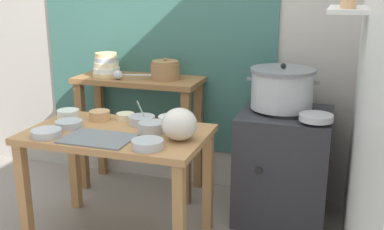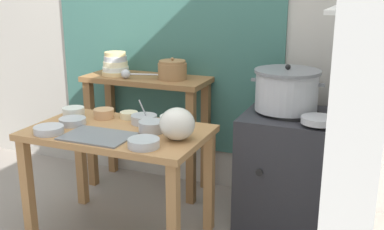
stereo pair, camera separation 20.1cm
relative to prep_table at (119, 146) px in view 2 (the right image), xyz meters
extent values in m
cube|color=#B2ADA3|center=(0.12, 1.01, 0.69)|extent=(4.40, 0.10, 2.60)
cube|color=#38665B|center=(-0.13, 0.95, 0.74)|extent=(1.90, 0.02, 2.10)
cube|color=white|center=(1.42, 0.11, 0.69)|extent=(0.10, 3.20, 2.60)
cube|color=silver|center=(1.27, 0.31, 0.84)|extent=(0.20, 0.56, 0.02)
cylinder|color=tan|center=(1.27, 0.14, 0.90)|extent=(0.08, 0.08, 0.08)
cylinder|color=silver|center=(1.27, 0.30, 0.89)|extent=(0.07, 0.07, 0.07)
cube|color=#B27F4C|center=(0.00, 0.00, 0.09)|extent=(1.10, 0.66, 0.04)
cube|color=#B27F4C|center=(-0.50, -0.28, -0.27)|extent=(0.06, 0.06, 0.68)
cube|color=#B27F4C|center=(0.50, -0.28, -0.27)|extent=(0.06, 0.06, 0.68)
cube|color=#B27F4C|center=(-0.50, 0.28, -0.27)|extent=(0.06, 0.06, 0.68)
cube|color=#B27F4C|center=(0.50, 0.28, -0.27)|extent=(0.06, 0.06, 0.68)
cube|color=olive|center=(-0.19, 0.74, 0.27)|extent=(0.96, 0.40, 0.04)
cube|color=olive|center=(-0.62, 0.59, -0.18)|extent=(0.06, 0.06, 0.86)
cube|color=olive|center=(0.24, 0.59, -0.18)|extent=(0.06, 0.06, 0.86)
cube|color=olive|center=(-0.62, 0.89, -0.18)|extent=(0.06, 0.06, 0.86)
cube|color=olive|center=(0.24, 0.89, -0.18)|extent=(0.06, 0.06, 0.86)
cube|color=#2D2D33|center=(0.95, 0.61, -0.23)|extent=(0.60, 0.60, 0.76)
cylinder|color=black|center=(0.95, 0.61, 0.16)|extent=(0.36, 0.36, 0.02)
cylinder|color=black|center=(0.83, 0.30, -0.16)|extent=(0.04, 0.02, 0.04)
cylinder|color=#B7BABF|center=(0.91, 0.63, 0.30)|extent=(0.41, 0.41, 0.25)
cylinder|color=slate|center=(0.91, 0.63, 0.43)|extent=(0.43, 0.43, 0.02)
sphere|color=black|center=(0.91, 0.63, 0.46)|extent=(0.04, 0.04, 0.04)
cube|color=slate|center=(0.68, 0.63, 0.36)|extent=(0.04, 0.02, 0.02)
cube|color=slate|center=(1.13, 0.63, 0.36)|extent=(0.04, 0.02, 0.02)
cylinder|color=olive|center=(0.03, 0.74, 0.35)|extent=(0.21, 0.21, 0.12)
cylinder|color=olive|center=(0.03, 0.74, 0.42)|extent=(0.20, 0.20, 0.02)
sphere|color=olive|center=(0.03, 0.74, 0.44)|extent=(0.02, 0.02, 0.02)
cylinder|color=#E5C684|center=(-0.44, 0.71, 0.31)|extent=(0.21, 0.21, 0.03)
cylinder|color=silver|center=(-0.44, 0.71, 0.34)|extent=(0.20, 0.20, 0.04)
cylinder|color=beige|center=(-0.44, 0.71, 0.38)|extent=(0.19, 0.19, 0.04)
cylinder|color=#B7BABF|center=(-0.44, 0.71, 0.42)|extent=(0.17, 0.17, 0.04)
cylinder|color=#E5C684|center=(-0.44, 0.71, 0.45)|extent=(0.16, 0.16, 0.03)
sphere|color=#B7BABF|center=(-0.29, 0.62, 0.33)|extent=(0.07, 0.07, 0.07)
cylinder|color=#B7BABF|center=(-0.16, 0.66, 0.33)|extent=(0.21, 0.07, 0.01)
cube|color=slate|center=(-0.03, -0.17, 0.12)|extent=(0.40, 0.28, 0.01)
ellipsoid|color=silver|center=(0.42, -0.04, 0.21)|extent=(0.20, 0.20, 0.19)
cylinder|color=#B7BABF|center=(1.15, 0.40, 0.19)|extent=(0.21, 0.21, 0.04)
cylinder|color=#B7BABF|center=(0.09, 0.18, 0.14)|extent=(0.17, 0.17, 0.05)
cylinder|color=#337238|center=(0.09, 0.18, 0.16)|extent=(0.14, 0.14, 0.01)
cylinder|color=#B7BABF|center=(0.10, 0.16, 0.19)|extent=(0.06, 0.05, 0.16)
cylinder|color=#B7BABF|center=(0.21, 0.04, 0.14)|extent=(0.16, 0.16, 0.07)
cylinder|color=beige|center=(0.21, 0.04, 0.17)|extent=(0.13, 0.13, 0.01)
cylinder|color=#B7BABF|center=(-0.32, -0.02, 0.13)|extent=(0.17, 0.17, 0.04)
cylinder|color=maroon|center=(-0.32, -0.02, 0.15)|extent=(0.15, 0.15, 0.01)
cylinder|color=tan|center=(-0.22, 0.18, 0.14)|extent=(0.14, 0.14, 0.06)
cylinder|color=maroon|center=(-0.22, 0.18, 0.17)|extent=(0.12, 0.12, 0.01)
cylinder|color=#B7BABF|center=(0.30, -0.22, 0.13)|extent=(0.18, 0.18, 0.05)
cylinder|color=brown|center=(0.30, -0.22, 0.15)|extent=(0.15, 0.15, 0.01)
cylinder|color=silver|center=(0.27, 0.22, 0.14)|extent=(0.16, 0.16, 0.06)
cylinder|color=brown|center=(0.27, 0.22, 0.17)|extent=(0.14, 0.14, 0.01)
cylinder|color=silver|center=(-0.42, 0.13, 0.14)|extent=(0.14, 0.14, 0.07)
cylinder|color=maroon|center=(-0.42, 0.13, 0.17)|extent=(0.12, 0.12, 0.01)
cylinder|color=#B7BABF|center=(-0.34, -0.22, 0.13)|extent=(0.18, 0.18, 0.04)
cylinder|color=beige|center=(-0.34, -0.22, 0.15)|extent=(0.15, 0.15, 0.01)
cylinder|color=beige|center=(-0.06, 0.24, 0.13)|extent=(0.12, 0.12, 0.04)
cylinder|color=#337238|center=(-0.06, 0.24, 0.15)|extent=(0.10, 0.10, 0.01)
camera|label=1|loc=(1.26, -2.40, 0.98)|focal=43.21mm
camera|label=2|loc=(1.45, -2.33, 0.98)|focal=43.21mm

